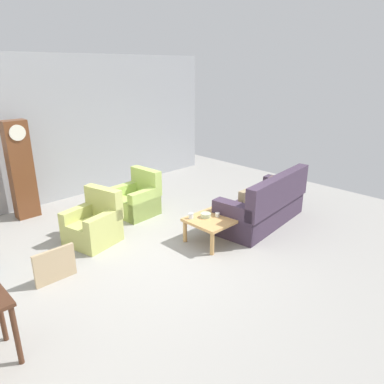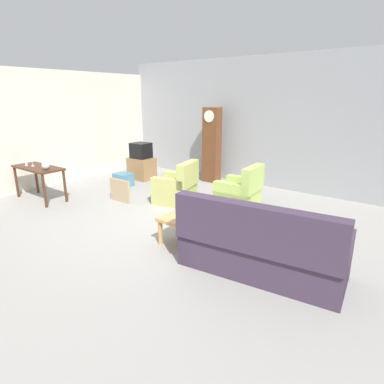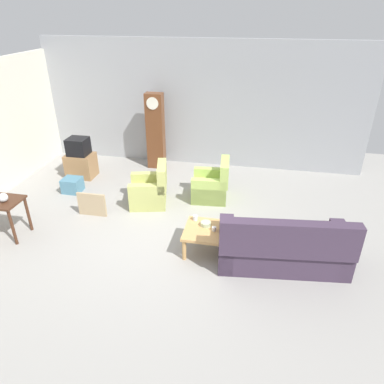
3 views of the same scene
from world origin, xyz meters
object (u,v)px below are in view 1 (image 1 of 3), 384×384
Objects in this scene: grandfather_clock at (21,170)px; cup_white_porcelain at (217,215)px; bowl_white_stacked at (231,213)px; armchair_olive_far at (137,200)px; armchair_olive_near at (94,225)px; cup_blue_rimmed at (191,216)px; coffee_table_wood at (215,220)px; bowl_shallow_green at (206,215)px; framed_picture_leaning at (55,265)px; couch_floral at (264,207)px.

grandfather_clock is 26.07× the size of cup_white_porcelain.
armchair_olive_far is at bearing 105.09° from bowl_white_stacked.
armchair_olive_near reaches higher than cup_blue_rimmed.
grandfather_clock is (-0.42, 1.97, 0.68)m from armchair_olive_near.
bowl_white_stacked is at bearing -74.91° from armchair_olive_far.
grandfather_clock reaches higher than armchair_olive_far.
armchair_olive_near is 2.42m from bowl_white_stacked.
bowl_white_stacked is (0.55, -2.06, 0.16)m from armchair_olive_far.
armchair_olive_far is at bearing -40.89° from grandfather_clock.
grandfather_clock reaches higher than cup_blue_rimmed.
armchair_olive_far is 0.96× the size of coffee_table_wood.
cup_blue_rimmed is (-0.38, 0.27, 0.01)m from cup_white_porcelain.
cup_white_porcelain is (2.02, -3.42, -0.51)m from grandfather_clock.
bowl_shallow_green reaches higher than coffee_table_wood.
framed_picture_leaning is at bearing 164.21° from cup_white_porcelain.
armchair_olive_near is at bearing 34.43° from framed_picture_leaning.
armchair_olive_near is at bearing 137.27° from coffee_table_wood.
couch_floral is 3.64× the size of framed_picture_leaning.
armchair_olive_near is 5.64× the size of bowl_white_stacked.
cup_white_porcelain is 0.45× the size of bowl_white_stacked.
coffee_table_wood is (-1.20, 0.18, 0.03)m from couch_floral.
armchair_olive_far is 9.62× the size of cup_blue_rimmed.
grandfather_clock is at bearing 117.44° from cup_blue_rimmed.
grandfather_clock is at bearing 77.07° from framed_picture_leaning.
bowl_white_stacked is at bearing -57.41° from grandfather_clock.
cup_white_porcelain is at bearing -35.55° from cup_blue_rimmed.
bowl_shallow_green is (0.21, -0.15, -0.01)m from cup_blue_rimmed.
coffee_table_wood is (0.28, -1.93, 0.07)m from armchair_olive_far.
cup_white_porcelain is at bearing -15.79° from framed_picture_leaning.
bowl_shallow_green is (-0.41, 0.23, 0.01)m from bowl_white_stacked.
couch_floral reaches higher than armchair_olive_near.
bowl_shallow_green is at bearing 167.61° from couch_floral.
bowl_shallow_green is at bearing -34.52° from cup_blue_rimmed.
couch_floral is 3.91m from framed_picture_leaning.
cup_blue_rimmed reaches higher than framed_picture_leaning.
armchair_olive_near is 2.13m from grandfather_clock.
cup_white_porcelain is at bearing -42.33° from armchair_olive_near.
armchair_olive_far is 1.53× the size of framed_picture_leaning.
armchair_olive_far is 1.96m from coffee_table_wood.
cup_white_porcelain is 0.26m from bowl_white_stacked.
cup_blue_rimmed is at bearing -44.19° from armchair_olive_near.
bowl_shallow_green is (0.15, -1.82, 0.17)m from armchair_olive_far.
armchair_olive_far is at bearing 124.94° from couch_floral.
couch_floral is at bearing -15.89° from cup_blue_rimmed.
cup_blue_rimmed is at bearing 164.11° from couch_floral.
armchair_olive_far is 1.98m from cup_white_porcelain.
couch_floral is 2.27× the size of coffee_table_wood.
couch_floral reaches higher than bowl_shallow_green.
couch_floral is 12.19× the size of bowl_shallow_green.
grandfather_clock is 3.28× the size of framed_picture_leaning.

